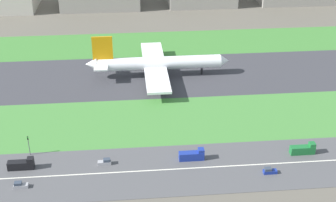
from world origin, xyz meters
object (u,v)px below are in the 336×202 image
at_px(truck_1, 192,155).
at_px(truck_0, 22,165).
at_px(airliner, 155,63).
at_px(traffic_light, 29,144).
at_px(car_4, 105,162).
at_px(truck_2, 303,149).
at_px(car_2, 269,171).
at_px(car_1, 20,185).

distance_m(truck_1, truck_0, 55.82).
xyz_separation_m(airliner, traffic_light, (-47.13, -60.01, -1.94)).
bearing_deg(truck_0, truck_1, 0.00).
bearing_deg(car_4, truck_1, -0.00).
xyz_separation_m(truck_2, car_4, (-67.11, 0.00, -0.75)).
relative_size(truck_2, car_2, 1.91).
relative_size(truck_2, traffic_light, 1.17).
xyz_separation_m(car_1, truck_0, (-1.10, 10.00, 0.75)).
xyz_separation_m(car_1, car_4, (25.72, 10.00, 0.00)).
xyz_separation_m(truck_1, traffic_light, (-54.52, 7.99, 2.62)).
height_order(truck_1, car_1, truck_1).
bearing_deg(airliner, car_2, -68.33).
distance_m(car_4, traffic_light, 26.96).
relative_size(truck_2, car_4, 1.91).
bearing_deg(truck_1, truck_2, 0.00).
height_order(truck_2, car_2, truck_2).
xyz_separation_m(airliner, truck_2, (45.50, -68.00, -4.56)).
xyz_separation_m(airliner, truck_0, (-48.43, -68.00, -4.56)).
xyz_separation_m(truck_1, truck_0, (-55.82, 0.00, 0.00)).
bearing_deg(truck_2, truck_1, 180.00).
height_order(airliner, car_4, airliner).
height_order(airliner, car_1, airliner).
bearing_deg(car_2, airliner, -68.33).
distance_m(airliner, car_2, 84.10).
xyz_separation_m(car_1, traffic_light, (0.20, 17.99, 3.37)).
bearing_deg(truck_1, airliner, 96.20).
relative_size(truck_0, traffic_light, 1.17).
bearing_deg(traffic_light, car_4, -17.39).
bearing_deg(car_1, truck_1, -169.64).
bearing_deg(car_1, car_2, -180.00).
bearing_deg(airliner, truck_0, -125.46).
height_order(truck_1, truck_2, same).
xyz_separation_m(car_2, traffic_light, (-78.13, 17.99, 3.37)).
xyz_separation_m(truck_1, car_2, (23.61, -10.00, -0.75)).
bearing_deg(car_1, traffic_light, -90.62).
bearing_deg(airliner, traffic_light, -128.15).
bearing_deg(car_1, truck_0, -83.72).
bearing_deg(airliner, truck_1, -83.80).
bearing_deg(truck_0, car_2, -7.18).
distance_m(car_1, truck_0, 10.09).
bearing_deg(car_4, car_1, -158.75).
height_order(truck_0, traffic_light, traffic_light).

